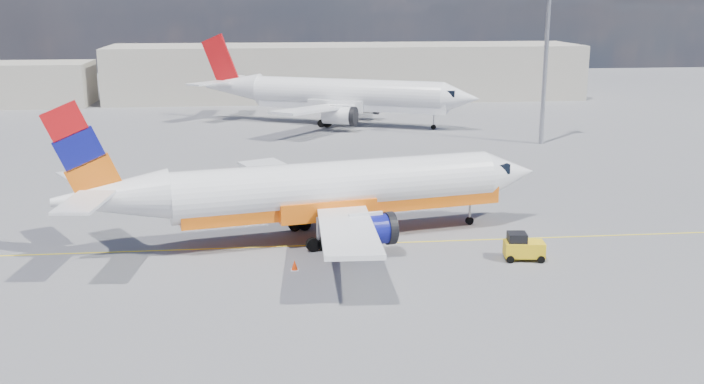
{
  "coord_description": "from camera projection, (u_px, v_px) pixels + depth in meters",
  "views": [
    {
      "loc": [
        -7.05,
        -43.3,
        14.99
      ],
      "look_at": [
        -2.07,
        2.42,
        3.5
      ],
      "focal_mm": 40.0,
      "sensor_mm": 36.0,
      "label": 1
    }
  ],
  "objects": [
    {
      "name": "ground",
      "position": [
        391.0,
        259.0,
        46.14
      ],
      "size": [
        240.0,
        240.0,
        0.0
      ],
      "primitive_type": "plane",
      "color": "slate",
      "rests_on": "ground"
    },
    {
      "name": "second_jet",
      "position": [
        339.0,
        95.0,
        93.53
      ],
      "size": [
        34.26,
        25.78,
        10.57
      ],
      "rotation": [
        0.0,
        0.0,
        -0.42
      ],
      "color": "white",
      "rests_on": "ground"
    },
    {
      "name": "taxi_line",
      "position": [
        384.0,
        243.0,
        49.03
      ],
      "size": [
        70.0,
        0.15,
        0.01
      ],
      "primitive_type": "cube",
      "color": "yellow",
      "rests_on": "ground"
    },
    {
      "name": "traffic_cone",
      "position": [
        295.0,
        265.0,
        44.08
      ],
      "size": [
        0.43,
        0.43,
        0.61
      ],
      "color": "white",
      "rests_on": "ground"
    },
    {
      "name": "terminal_main",
      "position": [
        346.0,
        72.0,
        118.03
      ],
      "size": [
        70.0,
        14.0,
        8.0
      ],
      "primitive_type": "cube",
      "color": "#A79F8F",
      "rests_on": "ground"
    },
    {
      "name": "gse_tug",
      "position": [
        523.0,
        247.0,
        45.76
      ],
      "size": [
        2.44,
        1.69,
        1.64
      ],
      "rotation": [
        0.0,
        0.0,
        -0.13
      ],
      "color": "black",
      "rests_on": "ground"
    },
    {
      "name": "floodlight_mast",
      "position": [
        548.0,
        20.0,
        79.1
      ],
      "size": [
        1.54,
        1.54,
        21.16
      ],
      "color": "#9D9DA5",
      "rests_on": "ground"
    },
    {
      "name": "main_jet",
      "position": [
        322.0,
        191.0,
        49.12
      ],
      "size": [
        31.52,
        24.28,
        9.51
      ],
      "rotation": [
        0.0,
        0.0,
        0.21
      ],
      "color": "white",
      "rests_on": "ground"
    }
  ]
}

